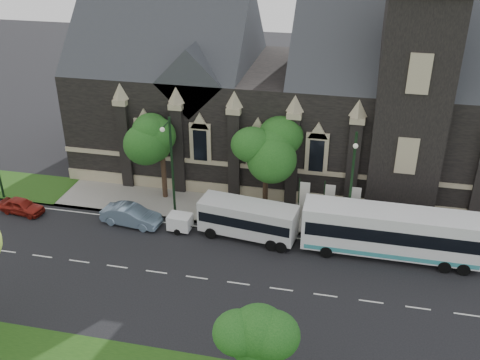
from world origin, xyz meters
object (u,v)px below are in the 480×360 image
(tour_coach, at_px, (391,232))
(box_trailer, at_px, (180,222))
(banner_flag_left, at_px, (302,197))
(banner_flag_center, at_px, (327,199))
(tree_park_east, at_px, (260,333))
(tree_walk_right, at_px, (269,146))
(tree_walk_left, at_px, (164,138))
(street_lamp_near, at_px, (352,182))
(shuttle_bus, at_px, (248,218))
(street_lamp_mid, at_px, (171,164))
(banner_flag_right, at_px, (353,202))
(sedan, at_px, (131,215))
(car_far_red, at_px, (22,206))

(tour_coach, xyz_separation_m, box_trailer, (-16.22, -0.10, -1.24))
(banner_flag_left, distance_m, banner_flag_center, 2.00)
(tree_park_east, distance_m, tree_walk_right, 20.29)
(banner_flag_left, bearing_deg, tree_walk_left, 171.98)
(tour_coach, bearing_deg, street_lamp_near, 157.35)
(banner_flag_left, xyz_separation_m, shuttle_bus, (-3.82, -3.09, -0.69))
(tree_park_east, bearing_deg, banner_flag_center, 83.43)
(street_lamp_mid, bearing_deg, banner_flag_right, 7.60)
(tree_walk_right, bearing_deg, street_lamp_mid, -153.35)
(tree_walk_right, height_order, tour_coach, tree_walk_right)
(tour_coach, height_order, box_trailer, tour_coach)
(banner_flag_left, bearing_deg, tree_park_east, -90.35)
(tree_walk_right, xyz_separation_m, sedan, (-10.41, -5.02, -5.00))
(sedan, bearing_deg, banner_flag_left, -70.00)
(tree_park_east, distance_m, box_trailer, 17.97)
(tree_walk_left, height_order, street_lamp_near, street_lamp_near)
(shuttle_bus, bearing_deg, tree_walk_left, 157.38)
(banner_flag_left, bearing_deg, box_trailer, -160.11)
(tree_park_east, xyz_separation_m, banner_flag_center, (2.11, 18.32, -2.24))
(tree_walk_right, relative_size, car_far_red, 2.01)
(tree_walk_right, height_order, box_trailer, tree_walk_right)
(banner_flag_left, bearing_deg, shuttle_bus, -141.00)
(tree_walk_left, bearing_deg, box_trailer, -61.37)
(shuttle_bus, distance_m, car_far_red, 19.46)
(tree_park_east, relative_size, tree_walk_right, 0.81)
(box_trailer, bearing_deg, tree_park_east, -55.32)
(banner_flag_right, xyz_separation_m, car_far_red, (-27.24, -3.59, -1.72))
(tree_park_east, height_order, shuttle_bus, tree_park_east)
(tour_coach, xyz_separation_m, shuttle_bus, (-10.72, 0.18, -0.34))
(banner_flag_center, bearing_deg, tour_coach, -33.68)
(sedan, bearing_deg, tree_park_east, -132.09)
(street_lamp_near, xyz_separation_m, street_lamp_mid, (-14.00, 0.00, 0.00))
(box_trailer, distance_m, sedan, 4.17)
(tour_coach, bearing_deg, street_lamp_mid, 175.93)
(tour_coach, bearing_deg, tree_walk_left, 165.79)
(tour_coach, relative_size, shuttle_bus, 1.64)
(tour_coach, bearing_deg, shuttle_bus, 179.50)
(banner_flag_center, bearing_deg, shuttle_bus, -152.02)
(street_lamp_near, distance_m, tour_coach, 4.64)
(street_lamp_mid, height_order, car_far_red, street_lamp_mid)
(sedan, bearing_deg, car_far_red, 97.88)
(tree_walk_right, bearing_deg, car_far_red, -165.27)
(street_lamp_mid, xyz_separation_m, box_trailer, (0.97, -1.46, -4.31))
(banner_flag_left, xyz_separation_m, banner_flag_right, (4.00, 0.00, 0.00))
(tree_walk_left, distance_m, tour_coach, 19.97)
(street_lamp_near, xyz_separation_m, shuttle_bus, (-7.53, -1.18, -3.42))
(street_lamp_mid, bearing_deg, banner_flag_center, 8.82)
(tree_walk_right, relative_size, banner_flag_right, 1.95)
(banner_flag_center, height_order, sedan, banner_flag_center)
(tree_walk_right, distance_m, sedan, 12.59)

